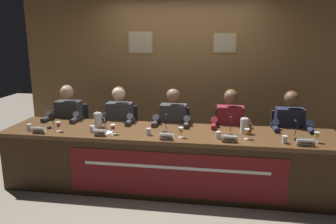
{
  "coord_description": "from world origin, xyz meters",
  "views": [
    {
      "loc": [
        0.63,
        -3.99,
        1.97
      ],
      "look_at": [
        0.0,
        0.0,
        1.0
      ],
      "focal_mm": 35.69,
      "sensor_mm": 36.0,
      "label": 1
    }
  ],
  "objects_px": {
    "panelist_right": "(230,128)",
    "document_stack_left": "(104,132)",
    "panelist_left": "(118,123)",
    "panelist_center": "(173,125)",
    "microphone_center": "(165,126)",
    "microphone_right": "(231,129)",
    "nameplate_right": "(230,139)",
    "juice_glass_far_right": "(317,135)",
    "chair_left": "(123,137)",
    "chair_center": "(174,140)",
    "panelist_far_left": "(67,121)",
    "conference_table": "(167,151)",
    "water_cup_right": "(218,135)",
    "chair_far_right": "(285,145)",
    "water_cup_far_right": "(285,140)",
    "juice_glass_right": "(247,132)",
    "water_cup_center": "(148,132)",
    "juice_glass_far_left": "(58,125)",
    "chair_far_left": "(74,135)",
    "microphone_far_right": "(296,133)",
    "microphone_far_left": "(51,122)",
    "water_cup_left": "(92,129)",
    "juice_glass_center": "(181,131)",
    "microphone_left": "(103,125)",
    "nameplate_far_right": "(306,142)",
    "water_cup_far_left": "(29,128)",
    "nameplate_left": "(100,133)",
    "juice_glass_left": "(113,127)",
    "chair_right": "(229,143)",
    "nameplate_far_left": "(39,130)",
    "panelist_far_right": "(290,130)",
    "nameplate_center": "(167,136)",
    "water_pitcher_right_side": "(244,126)",
    "water_pitcher_left_side": "(98,120)"
  },
  "relations": [
    {
      "from": "panelist_right",
      "to": "document_stack_left",
      "type": "height_order",
      "value": "panelist_right"
    },
    {
      "from": "conference_table",
      "to": "water_cup_left",
      "type": "relative_size",
      "value": 49.36
    },
    {
      "from": "nameplate_far_left",
      "to": "panelist_far_right",
      "type": "height_order",
      "value": "panelist_far_right"
    },
    {
      "from": "microphone_left",
      "to": "nameplate_left",
      "type": "bearing_deg",
      "value": -81.4
    },
    {
      "from": "chair_far_left",
      "to": "nameplate_center",
      "type": "relative_size",
      "value": 5.56
    },
    {
      "from": "panelist_right",
      "to": "water_pitcher_left_side",
      "type": "bearing_deg",
      "value": -168.3
    },
    {
      "from": "juice_glass_right",
      "to": "document_stack_left",
      "type": "distance_m",
      "value": 1.74
    },
    {
      "from": "juice_glass_center",
      "to": "microphone_right",
      "type": "xyz_separation_m",
      "value": [
        0.58,
        0.19,
        -0.01
      ]
    },
    {
      "from": "water_cup_far_left",
      "to": "water_cup_left",
      "type": "bearing_deg",
      "value": 3.6
    },
    {
      "from": "microphone_far_left",
      "to": "water_cup_right",
      "type": "bearing_deg",
      "value": -3.45
    },
    {
      "from": "water_cup_left",
      "to": "water_pitcher_right_side",
      "type": "distance_m",
      "value": 1.89
    },
    {
      "from": "water_cup_right",
      "to": "nameplate_far_right",
      "type": "height_order",
      "value": "water_cup_right"
    },
    {
      "from": "water_cup_far_left",
      "to": "nameplate_far_right",
      "type": "xyz_separation_m",
      "value": [
        3.33,
        -0.07,
        0.0
      ]
    },
    {
      "from": "microphone_far_left",
      "to": "water_cup_right",
      "type": "distance_m",
      "value": 2.18
    },
    {
      "from": "chair_left",
      "to": "panelist_left",
      "type": "relative_size",
      "value": 0.73
    },
    {
      "from": "chair_left",
      "to": "chair_center",
      "type": "distance_m",
      "value": 0.78
    },
    {
      "from": "water_cup_far_left",
      "to": "water_cup_center",
      "type": "distance_m",
      "value": 1.54
    },
    {
      "from": "juice_glass_left",
      "to": "nameplate_far_right",
      "type": "relative_size",
      "value": 0.62
    },
    {
      "from": "panelist_left",
      "to": "panelist_center",
      "type": "relative_size",
      "value": 1.0
    },
    {
      "from": "panelist_left",
      "to": "juice_glass_far_left",
      "type": "bearing_deg",
      "value": -132.75
    },
    {
      "from": "panelist_right",
      "to": "panelist_left",
      "type": "bearing_deg",
      "value": 180.0
    },
    {
      "from": "nameplate_right",
      "to": "juice_glass_far_right",
      "type": "distance_m",
      "value": 0.98
    },
    {
      "from": "panelist_center",
      "to": "chair_right",
      "type": "relative_size",
      "value": 1.36
    },
    {
      "from": "conference_table",
      "to": "nameplate_far_right",
      "type": "bearing_deg",
      "value": -6.93
    },
    {
      "from": "nameplate_left",
      "to": "water_cup_far_right",
      "type": "bearing_deg",
      "value": 1.81
    },
    {
      "from": "water_cup_left",
      "to": "water_cup_right",
      "type": "height_order",
      "value": "same"
    },
    {
      "from": "panelist_left",
      "to": "nameplate_center",
      "type": "distance_m",
      "value": 1.11
    },
    {
      "from": "water_cup_center",
      "to": "juice_glass_right",
      "type": "xyz_separation_m",
      "value": [
        1.17,
        0.03,
        0.05
      ]
    },
    {
      "from": "panelist_left",
      "to": "juice_glass_center",
      "type": "height_order",
      "value": "panelist_left"
    },
    {
      "from": "microphone_far_left",
      "to": "water_cup_left",
      "type": "xyz_separation_m",
      "value": [
        0.62,
        -0.12,
        -0.04
      ]
    },
    {
      "from": "water_cup_right",
      "to": "chair_far_right",
      "type": "distance_m",
      "value": 1.29
    },
    {
      "from": "panelist_far_left",
      "to": "panelist_center",
      "type": "distance_m",
      "value": 1.56
    },
    {
      "from": "microphone_far_left",
      "to": "document_stack_left",
      "type": "distance_m",
      "value": 0.78
    },
    {
      "from": "water_cup_left",
      "to": "juice_glass_far_right",
      "type": "relative_size",
      "value": 0.69
    },
    {
      "from": "microphone_center",
      "to": "microphone_right",
      "type": "xyz_separation_m",
      "value": [
        0.8,
        0.0,
        0.0
      ]
    },
    {
      "from": "juice_glass_far_left",
      "to": "microphone_left",
      "type": "height_order",
      "value": "microphone_left"
    },
    {
      "from": "water_cup_far_right",
      "to": "juice_glass_right",
      "type": "bearing_deg",
      "value": 168.6
    },
    {
      "from": "microphone_left",
      "to": "panelist_right",
      "type": "bearing_deg",
      "value": 17.84
    },
    {
      "from": "water_cup_far_left",
      "to": "juice_glass_left",
      "type": "bearing_deg",
      "value": 0.62
    },
    {
      "from": "chair_left",
      "to": "panelist_center",
      "type": "xyz_separation_m",
      "value": [
        0.78,
        -0.2,
        0.28
      ]
    },
    {
      "from": "water_cup_far_left",
      "to": "water_cup_center",
      "type": "relative_size",
      "value": 1.0
    },
    {
      "from": "water_cup_center",
      "to": "water_cup_right",
      "type": "xyz_separation_m",
      "value": [
        0.84,
        -0.01,
        0.0
      ]
    },
    {
      "from": "conference_table",
      "to": "nameplate_right",
      "type": "bearing_deg",
      "value": -14.0
    },
    {
      "from": "microphone_far_right",
      "to": "juice_glass_center",
      "type": "bearing_deg",
      "value": -174.09
    },
    {
      "from": "chair_far_left",
      "to": "microphone_far_right",
      "type": "bearing_deg",
      "value": -12.87
    },
    {
      "from": "chair_left",
      "to": "juice_glass_right",
      "type": "xyz_separation_m",
      "value": [
        1.74,
        -0.78,
        0.4
      ]
    },
    {
      "from": "nameplate_right",
      "to": "document_stack_left",
      "type": "height_order",
      "value": "nameplate_right"
    },
    {
      "from": "chair_far_left",
      "to": "water_cup_right",
      "type": "height_order",
      "value": "chair_far_left"
    },
    {
      "from": "water_cup_far_right",
      "to": "microphone_far_right",
      "type": "relative_size",
      "value": 0.39
    },
    {
      "from": "nameplate_far_left",
      "to": "panelist_center",
      "type": "height_order",
      "value": "panelist_center"
    }
  ]
}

